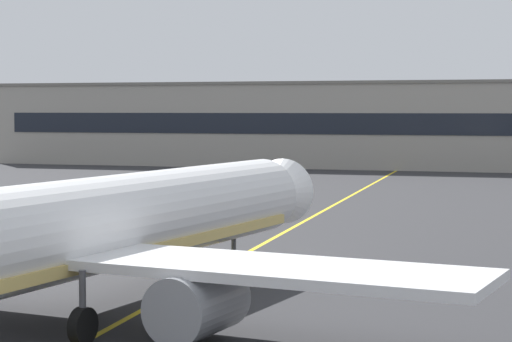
# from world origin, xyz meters

# --- Properties ---
(taxiway_centreline) EXTENTS (9.86, 179.76, 0.01)m
(taxiway_centreline) POSITION_xyz_m (0.00, 30.00, 0.00)
(taxiway_centreline) COLOR yellow
(taxiway_centreline) RESTS_ON ground
(airliner_foreground) EXTENTS (32.36, 41.43, 11.65)m
(airliner_foreground) POSITION_xyz_m (-1.28, 15.38, 3.37)
(airliner_foreground) COLOR white
(airliner_foreground) RESTS_ON ground
(safety_cone_by_nose_gear) EXTENTS (0.44, 0.44, 0.55)m
(safety_cone_by_nose_gear) POSITION_xyz_m (0.45, 30.57, 0.26)
(safety_cone_by_nose_gear) COLOR orange
(safety_cone_by_nose_gear) RESTS_ON ground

